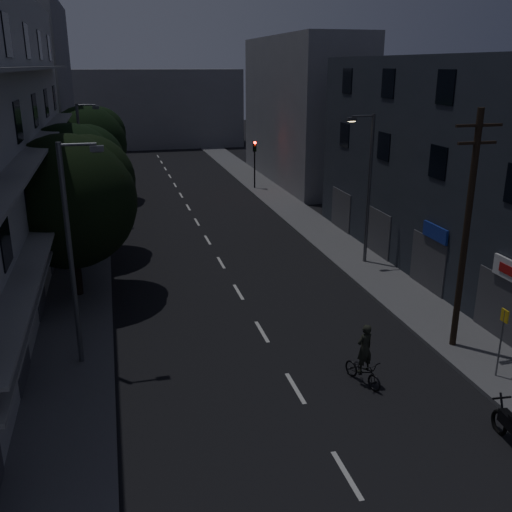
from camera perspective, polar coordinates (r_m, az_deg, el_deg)
name	(u,v)px	position (r m, az deg, el deg)	size (l,w,h in m)	color
ground	(206,238)	(36.70, -5.00, 1.82)	(160.00, 160.00, 0.00)	black
sidewalk_left	(85,245)	(36.32, -16.75, 1.03)	(3.00, 90.00, 0.15)	#565659
sidewalk_right	(317,229)	(38.52, 6.08, 2.72)	(3.00, 90.00, 0.15)	#565659
lane_markings	(192,214)	(42.66, -6.38, 4.17)	(0.15, 60.50, 0.01)	beige
building_right	(487,175)	(29.90, 22.06, 7.53)	(6.19, 28.00, 11.00)	#272D36
building_far_left	(33,94)	(58.14, -21.37, 14.86)	(6.00, 20.00, 16.00)	slate
building_far_right	(302,111)	(54.75, 4.61, 14.29)	(6.00, 20.00, 13.00)	slate
building_far_end	(150,108)	(80.10, -10.58, 14.31)	(24.00, 8.00, 10.00)	slate
tree_near	(70,196)	(27.29, -18.10, 5.68)	(6.12, 6.12, 7.55)	black
tree_mid	(72,174)	(33.40, -17.93, 7.79)	(6.04, 6.04, 7.43)	black
tree_far	(88,142)	(47.41, -16.43, 10.92)	(6.04, 6.04, 7.47)	black
traffic_signal_far_right	(255,154)	(50.56, -0.13, 10.12)	(0.28, 0.37, 4.10)	black
traffic_signal_far_left	(97,161)	(48.97, -15.63, 9.17)	(0.28, 0.37, 4.10)	black
street_lamp_left_near	(73,246)	(20.66, -17.84, 0.98)	(1.51, 0.25, 8.00)	slate
street_lamp_right	(367,182)	(31.13, 11.08, 7.24)	(1.51, 0.25, 8.00)	#505157
street_lamp_left_far	(84,158)	(40.32, -16.87, 9.33)	(1.51, 0.25, 8.00)	#595B60
utility_pole	(467,228)	(22.21, 20.31, 2.63)	(1.80, 0.24, 9.00)	black
bus_stop_sign	(502,331)	(21.40, 23.42, -6.87)	(0.06, 0.35, 2.52)	#595B60
cyclist	(363,364)	(20.32, 10.70, -10.55)	(1.14, 1.87, 2.23)	black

